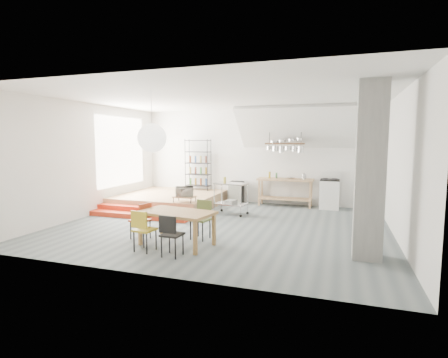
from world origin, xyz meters
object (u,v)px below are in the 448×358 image
(stove, at_px, (330,194))
(dining_table, at_px, (177,215))
(rolling_cart, at_px, (231,194))
(mini_fridge, at_px, (236,192))

(stove, xyz_separation_m, dining_table, (-2.85, -5.05, 0.15))
(rolling_cart, bearing_deg, stove, 44.09)
(rolling_cart, height_order, mini_fridge, rolling_cart)
(dining_table, relative_size, mini_fridge, 2.14)
(dining_table, relative_size, rolling_cart, 1.59)
(mini_fridge, bearing_deg, rolling_cart, -78.53)
(dining_table, distance_m, mini_fridge, 5.10)
(stove, xyz_separation_m, rolling_cart, (-2.70, -1.81, 0.12))
(rolling_cart, bearing_deg, mini_fridge, 111.76)
(stove, relative_size, dining_table, 0.73)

